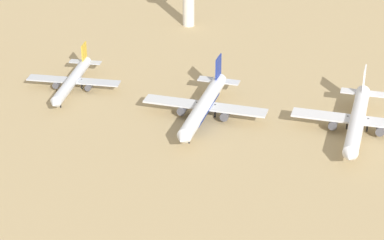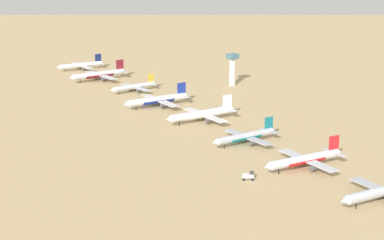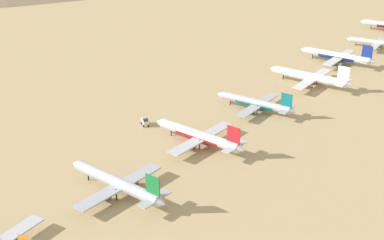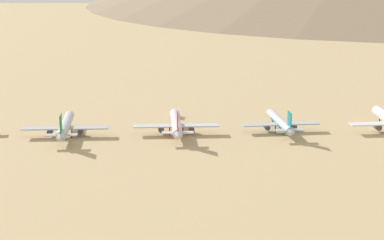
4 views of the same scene
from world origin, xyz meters
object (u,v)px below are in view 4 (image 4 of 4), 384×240
Objects in this scene: parked_jet_5 at (280,122)px; service_truck at (175,113)px; parked_jet_6 at (176,124)px; parked_jet_7 at (65,126)px.

service_truck is (34.75, 43.27, -2.07)m from parked_jet_5.
parked_jet_7 is at bearing 86.26° from parked_jet_6.
parked_jet_7 is at bearing 86.40° from parked_jet_5.
parked_jet_6 is 48.71m from parked_jet_7.
parked_jet_5 reaches higher than service_truck.
parked_jet_6 is (2.83, 46.86, 0.36)m from parked_jet_5.
parked_jet_5 is at bearing -93.60° from parked_jet_7.
parked_jet_7 reaches higher than service_truck.
parked_jet_5 is 0.92× the size of parked_jet_6.
parked_jet_7 is 59.64m from service_truck.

